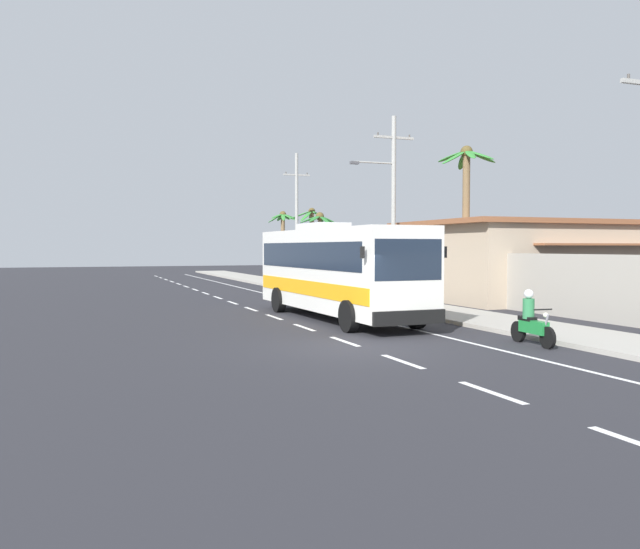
# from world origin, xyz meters

# --- Properties ---
(ground_plane) EXTENTS (160.00, 160.00, 0.00)m
(ground_plane) POSITION_xyz_m (0.00, 0.00, 0.00)
(ground_plane) COLOR #28282D
(sidewalk_kerb) EXTENTS (3.20, 90.00, 0.14)m
(sidewalk_kerb) POSITION_xyz_m (6.80, 10.00, 0.07)
(sidewalk_kerb) COLOR #A8A399
(sidewalk_kerb) RESTS_ON ground
(lane_markings) EXTENTS (3.39, 71.00, 0.01)m
(lane_markings) POSITION_xyz_m (1.96, 14.34, 0.00)
(lane_markings) COLOR white
(lane_markings) RESTS_ON ground
(boundary_wall) EXTENTS (0.24, 60.00, 2.47)m
(boundary_wall) POSITION_xyz_m (10.60, 14.00, 1.23)
(boundary_wall) COLOR #9E998E
(boundary_wall) RESTS_ON ground
(coach_bus_foreground) EXTENTS (3.13, 10.94, 3.68)m
(coach_bus_foreground) POSITION_xyz_m (2.06, 6.68, 1.91)
(coach_bus_foreground) COLOR silver
(coach_bus_foreground) RESTS_ON ground
(motorcycle_beside_bus) EXTENTS (0.56, 1.96, 1.55)m
(motorcycle_beside_bus) POSITION_xyz_m (4.60, -1.40, 0.64)
(motorcycle_beside_bus) COLOR black
(motorcycle_beside_bus) RESTS_ON ground
(motorcycle_trailing) EXTENTS (0.56, 1.96, 1.64)m
(motorcycle_trailing) POSITION_xyz_m (3.86, 16.58, 0.67)
(motorcycle_trailing) COLOR black
(motorcycle_trailing) RESTS_ON ground
(pedestrian_near_kerb) EXTENTS (0.36, 0.36, 1.59)m
(pedestrian_near_kerb) POSITION_xyz_m (6.06, 21.35, 0.97)
(pedestrian_near_kerb) COLOR black
(pedestrian_near_kerb) RESTS_ON sidewalk_kerb
(pedestrian_midwalk) EXTENTS (0.36, 0.36, 1.67)m
(pedestrian_midwalk) POSITION_xyz_m (7.76, 17.79, 1.01)
(pedestrian_midwalk) COLOR #2D7A47
(pedestrian_midwalk) RESTS_ON sidewalk_kerb
(utility_pole_mid) EXTENTS (3.62, 0.24, 9.57)m
(utility_pole_mid) POSITION_xyz_m (8.38, 14.41, 5.12)
(utility_pole_mid) COLOR #9E9E99
(utility_pole_mid) RESTS_ON ground
(utility_pole_far) EXTENTS (2.11, 0.24, 9.86)m
(utility_pole_far) POSITION_xyz_m (8.63, 30.67, 5.11)
(utility_pole_far) COLOR #9E9E99
(utility_pole_far) RESTS_ON ground
(palm_nearest) EXTENTS (2.74, 2.78, 5.84)m
(palm_nearest) POSITION_xyz_m (9.59, 37.12, 4.04)
(palm_nearest) COLOR brown
(palm_nearest) RESTS_ON ground
(palm_second) EXTENTS (2.61, 2.57, 5.07)m
(palm_second) POSITION_xyz_m (8.10, 24.30, 3.70)
(palm_second) COLOR brown
(palm_second) RESTS_ON ground
(palm_third) EXTENTS (3.65, 3.77, 5.94)m
(palm_third) POSITION_xyz_m (10.89, 33.49, 4.00)
(palm_third) COLOR brown
(palm_third) RESTS_ON ground
(palm_fourth) EXTENTS (2.98, 2.93, 7.43)m
(palm_fourth) POSITION_xyz_m (9.82, 9.71, 4.98)
(palm_fourth) COLOR brown
(palm_fourth) RESTS_ON ground
(roadside_building) EXTENTS (16.86, 9.50, 4.05)m
(roadside_building) POSITION_xyz_m (17.44, 11.74, 2.04)
(roadside_building) COLOR tan
(roadside_building) RESTS_ON ground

